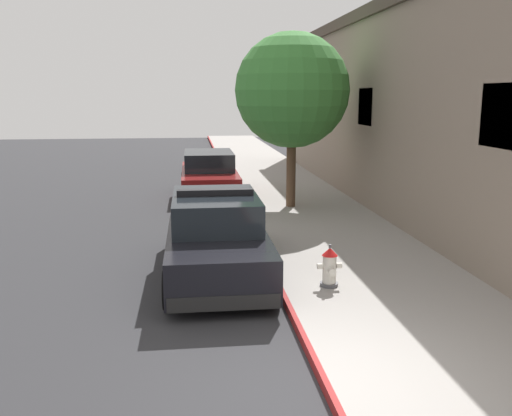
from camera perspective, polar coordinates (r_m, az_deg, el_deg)
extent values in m
cube|color=#2B2B2D|center=(16.49, -15.73, -1.30)|extent=(34.44, 60.00, 0.20)
cube|color=gray|center=(16.61, 5.13, -0.22)|extent=(3.67, 60.00, 0.14)
cube|color=maroon|center=(16.33, -1.32, -0.38)|extent=(0.08, 60.00, 0.14)
cube|color=gray|center=(18.58, 22.47, 8.83)|extent=(7.55, 26.24, 5.68)
cube|color=#473D33|center=(18.72, 23.22, 18.07)|extent=(7.79, 26.48, 0.36)
cube|color=black|center=(10.33, 24.15, 8.71)|extent=(0.06, 1.30, 1.10)
cube|color=black|center=(17.07, 11.33, 10.25)|extent=(0.06, 1.30, 1.10)
cube|color=black|center=(24.16, 5.84, 10.76)|extent=(0.06, 1.30, 1.10)
cube|color=black|center=(10.81, -4.14, -3.90)|extent=(1.84, 4.80, 0.76)
cube|color=black|center=(10.80, -4.23, -0.21)|extent=(1.64, 2.50, 0.60)
cube|color=black|center=(8.67, -3.34, -9.68)|extent=(1.76, 0.16, 0.24)
cube|color=black|center=(13.14, -4.63, -2.27)|extent=(1.76, 0.16, 0.24)
cylinder|color=black|center=(12.52, -8.45, -3.07)|extent=(0.22, 0.64, 0.64)
cylinder|color=black|center=(12.58, -0.59, -2.86)|extent=(0.22, 0.64, 0.64)
cylinder|color=black|center=(9.27, -8.97, -8.39)|extent=(0.22, 0.64, 0.64)
cylinder|color=black|center=(9.35, 1.73, -8.05)|extent=(0.22, 0.64, 0.64)
cube|color=black|center=(10.68, -4.25, 1.63)|extent=(1.48, 0.20, 0.12)
cube|color=red|center=(10.67, -6.13, 1.58)|extent=(0.44, 0.18, 0.11)
cube|color=#1E33E0|center=(10.70, -2.38, 1.67)|extent=(0.44, 0.18, 0.11)
cube|color=maroon|center=(19.03, -4.88, 2.86)|extent=(1.84, 4.80, 0.76)
cube|color=black|center=(19.08, -4.93, 4.95)|extent=(1.64, 2.50, 0.60)
cube|color=black|center=(16.77, -4.57, 0.77)|extent=(1.76, 0.16, 0.24)
cube|color=black|center=(21.38, -5.10, 3.12)|extent=(1.76, 0.16, 0.24)
cylinder|color=black|center=(20.74, -7.42, 2.81)|extent=(0.22, 0.64, 0.64)
cylinder|color=black|center=(20.79, -2.67, 2.91)|extent=(0.22, 0.64, 0.64)
cylinder|color=black|center=(17.38, -7.49, 1.10)|extent=(0.22, 0.64, 0.64)
cylinder|color=black|center=(17.45, -1.83, 1.23)|extent=(0.22, 0.64, 0.64)
cylinder|color=#4C4C51|center=(9.95, 7.57, -7.82)|extent=(0.32, 0.32, 0.06)
cylinder|color=silver|center=(9.86, 7.61, -6.29)|extent=(0.24, 0.24, 0.50)
cone|color=red|center=(9.77, 7.66, -4.50)|extent=(0.28, 0.28, 0.14)
cylinder|color=#4C4C51|center=(9.74, 7.68, -3.94)|extent=(0.05, 0.05, 0.06)
cylinder|color=silver|center=(9.80, 6.66, -6.01)|extent=(0.10, 0.10, 0.10)
cylinder|color=silver|center=(9.89, 8.58, -5.91)|extent=(0.10, 0.10, 0.10)
cylinder|color=silver|center=(9.69, 7.88, -6.56)|extent=(0.13, 0.12, 0.13)
cylinder|color=brown|center=(16.63, 3.65, 4.06)|extent=(0.28, 0.28, 2.28)
sphere|color=#387A33|center=(16.49, 3.76, 12.08)|extent=(3.36, 3.36, 3.36)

